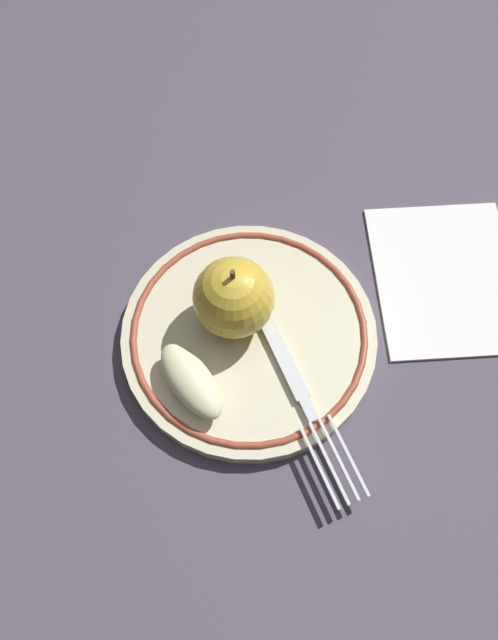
# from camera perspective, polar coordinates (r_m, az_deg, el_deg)

# --- Properties ---
(ground_plane) EXTENTS (2.00, 2.00, 0.00)m
(ground_plane) POSITION_cam_1_polar(r_m,az_deg,el_deg) (0.53, -1.65, -1.42)
(ground_plane) COLOR #4B4351
(plate) EXTENTS (0.21, 0.21, 0.02)m
(plate) POSITION_cam_1_polar(r_m,az_deg,el_deg) (0.52, -0.00, -1.37)
(plate) COLOR beige
(plate) RESTS_ON ground_plane
(apple_red_whole) EXTENTS (0.07, 0.07, 0.07)m
(apple_red_whole) POSITION_cam_1_polar(r_m,az_deg,el_deg) (0.49, -1.41, 2.04)
(apple_red_whole) COLOR gold
(apple_red_whole) RESTS_ON plate
(apple_slice_front) EXTENTS (0.05, 0.08, 0.02)m
(apple_slice_front) POSITION_cam_1_polar(r_m,az_deg,el_deg) (0.49, -5.31, -5.58)
(apple_slice_front) COLOR beige
(apple_slice_front) RESTS_ON plate
(fork) EXTENTS (0.04, 0.19, 0.00)m
(fork) POSITION_cam_1_polar(r_m,az_deg,el_deg) (0.50, 4.29, -5.73)
(fork) COLOR silver
(fork) RESTS_ON plate
(napkin_folded) EXTENTS (0.16, 0.18, 0.01)m
(napkin_folded) POSITION_cam_1_polar(r_m,az_deg,el_deg) (0.58, 17.61, 3.79)
(napkin_folded) COLOR white
(napkin_folded) RESTS_ON ground_plane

